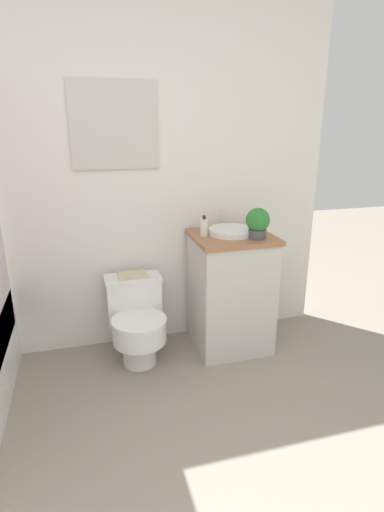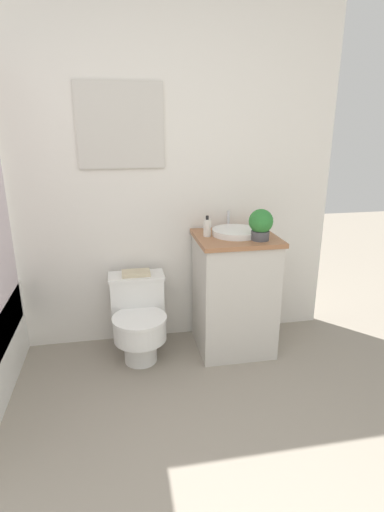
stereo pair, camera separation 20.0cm
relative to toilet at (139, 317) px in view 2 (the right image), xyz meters
The scene contains 7 objects.
wall_back 1.02m from the toilet, 124.67° to the left, with size 3.30×0.07×2.50m.
toilet is the anchor object (origin of this frame).
vanity 0.68m from the toilet, ahead, with size 0.54×0.50×0.84m.
sink 0.87m from the toilet, ahead, with size 0.31×0.35×0.13m.
soap_bottle 0.77m from the toilet, ahead, with size 0.05×0.05×0.14m.
potted_plant 1.03m from the toilet, ahead, with size 0.16×0.16×0.20m.
book_on_tank 0.30m from the toilet, 90.00° to the left, with size 0.19×0.12×0.02m.
Camera 2 is at (0.11, -0.59, 1.54)m, focal length 28.00 mm.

